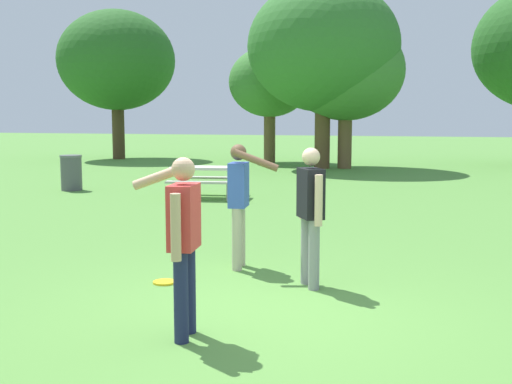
% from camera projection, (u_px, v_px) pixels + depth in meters
% --- Properties ---
extents(ground_plane, '(120.00, 120.00, 0.00)m').
position_uv_depth(ground_plane, '(260.00, 314.00, 6.35)').
color(ground_plane, '#568E3D').
extents(person_thrower, '(0.73, 0.61, 1.64)m').
position_uv_depth(person_thrower, '(183.00, 233.00, 5.55)').
color(person_thrower, '#1E234C').
rests_on(person_thrower, ground).
extents(person_catcher, '(0.73, 0.61, 1.64)m').
position_uv_depth(person_catcher, '(240.00, 196.00, 8.15)').
color(person_catcher, '#B7AD93').
rests_on(person_catcher, ground).
extents(person_bystander, '(0.39, 0.53, 1.64)m').
position_uv_depth(person_bystander, '(311.00, 208.00, 7.25)').
color(person_bystander, gray).
rests_on(person_bystander, ground).
extents(frisbee, '(0.28, 0.28, 0.03)m').
position_uv_depth(frisbee, '(164.00, 282.00, 7.51)').
color(frisbee, yellow).
rests_on(frisbee, ground).
extents(picnic_table_near, '(1.91, 1.68, 0.77)m').
position_uv_depth(picnic_table_near, '(206.00, 175.00, 15.39)').
color(picnic_table_near, beige).
rests_on(picnic_table_near, ground).
extents(trash_can_beside_table, '(0.59, 0.59, 0.96)m').
position_uv_depth(trash_can_beside_table, '(71.00, 173.00, 16.94)').
color(trash_can_beside_table, '#515156').
rests_on(trash_can_beside_table, ground).
extents(tree_tall_left, '(5.44, 5.44, 6.93)m').
position_uv_depth(tree_tall_left, '(117.00, 61.00, 29.08)').
color(tree_tall_left, '#4C3823').
rests_on(tree_tall_left, ground).
extents(tree_broad_center, '(3.55, 3.55, 5.00)m').
position_uv_depth(tree_broad_center, '(270.00, 83.00, 26.93)').
color(tree_broad_center, brown).
rests_on(tree_broad_center, ground).
extents(tree_far_right, '(5.80, 5.80, 7.10)m').
position_uv_depth(tree_far_right, '(323.00, 47.00, 23.66)').
color(tree_far_right, brown).
rests_on(tree_far_right, ground).
extents(tree_slender_mid, '(4.47, 4.47, 5.64)m').
position_uv_depth(tree_slender_mid, '(346.00, 71.00, 23.81)').
color(tree_slender_mid, brown).
rests_on(tree_slender_mid, ground).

